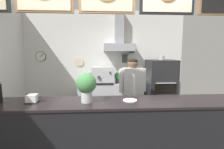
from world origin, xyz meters
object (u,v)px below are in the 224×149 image
(napkin_holder, at_px, (32,99))
(pepper_grinder, at_px, (0,92))
(espresso_machine, at_px, (103,75))
(basil_vase, at_px, (86,86))
(pizza_oven, at_px, (160,90))
(condiment_plate, at_px, (130,100))
(potted_oregano, at_px, (119,77))
(potted_thyme, at_px, (130,78))
(shop_worker, at_px, (133,95))
(potted_basil, at_px, (91,77))

(napkin_holder, height_order, pepper_grinder, pepper_grinder)
(espresso_machine, xyz_separation_m, basil_vase, (-0.23, -2.27, 0.16))
(pizza_oven, relative_size, condiment_plate, 8.70)
(potted_oregano, bearing_deg, potted_thyme, 8.25)
(shop_worker, relative_size, potted_thyme, 7.13)
(condiment_plate, xyz_separation_m, basil_vase, (-0.57, -0.03, 0.21))
(napkin_holder, bearing_deg, pizza_oven, 39.66)
(pepper_grinder, bearing_deg, potted_thyme, 47.84)
(potted_oregano, bearing_deg, condiment_plate, -91.82)
(pizza_oven, height_order, basil_vase, pizza_oven)
(potted_basil, xyz_separation_m, condiment_plate, (0.67, -2.29, 0.01))
(condiment_plate, bearing_deg, espresso_machine, 98.57)
(potted_basil, height_order, napkin_holder, napkin_holder)
(potted_thyme, bearing_deg, napkin_holder, -125.87)
(shop_worker, bearing_deg, napkin_holder, 28.38)
(espresso_machine, height_order, pepper_grinder, pepper_grinder)
(napkin_holder, bearing_deg, basil_vase, -2.94)
(shop_worker, distance_m, basil_vase, 1.53)
(espresso_machine, distance_m, condiment_plate, 2.26)
(basil_vase, bearing_deg, pepper_grinder, 177.58)
(shop_worker, distance_m, potted_basil, 1.46)
(pepper_grinder, bearing_deg, condiment_plate, -0.58)
(potted_basil, height_order, potted_thyme, potted_basil)
(shop_worker, relative_size, espresso_machine, 2.84)
(potted_oregano, bearing_deg, basil_vase, -105.88)
(espresso_machine, distance_m, basil_vase, 2.29)
(potted_oregano, bearing_deg, pepper_grinder, -128.29)
(potted_oregano, relative_size, pepper_grinder, 1.00)
(condiment_plate, relative_size, basil_vase, 0.50)
(potted_basil, height_order, pepper_grinder, pepper_grinder)
(espresso_machine, height_order, napkin_holder, espresso_machine)
(shop_worker, bearing_deg, pepper_grinder, 21.87)
(espresso_machine, bearing_deg, pepper_grinder, -121.06)
(espresso_machine, xyz_separation_m, napkin_holder, (-0.93, -2.23, -0.01))
(shop_worker, bearing_deg, potted_oregano, -89.59)
(potted_oregano, bearing_deg, pizza_oven, -13.64)
(pepper_grinder, bearing_deg, napkin_holder, -1.53)
(potted_oregano, bearing_deg, napkin_holder, -121.13)
(condiment_plate, bearing_deg, napkin_holder, 179.73)
(pizza_oven, xyz_separation_m, condiment_plate, (-1.11, -1.98, 0.32))
(pizza_oven, xyz_separation_m, basil_vase, (-1.68, -2.01, 0.53))
(pizza_oven, distance_m, espresso_machine, 1.51)
(napkin_holder, bearing_deg, espresso_machine, 67.29)
(potted_basil, bearing_deg, basil_vase, -87.65)
(potted_thyme, height_order, condiment_plate, potted_thyme)
(potted_basil, distance_m, potted_oregano, 0.74)
(pepper_grinder, bearing_deg, potted_oregano, 51.71)
(shop_worker, height_order, potted_oregano, shop_worker)
(espresso_machine, bearing_deg, pizza_oven, -10.26)
(pizza_oven, height_order, potted_oregano, pizza_oven)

